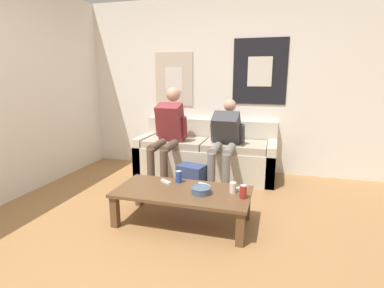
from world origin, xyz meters
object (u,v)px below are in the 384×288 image
(game_controller_near_left, at_px, (166,182))
(drink_can_blue, at_px, (179,177))
(couch, at_px, (206,156))
(ceramic_bowl, at_px, (201,190))
(coffee_table, at_px, (183,195))
(game_controller_near_right, at_px, (204,185))
(person_seated_teen, at_px, (225,139))
(backpack, at_px, (191,181))
(drink_can_red, at_px, (243,192))
(game_controller_far_center, at_px, (241,188))
(person_seated_adult, at_px, (168,131))
(pillar_candle, at_px, (233,188))

(game_controller_near_left, bearing_deg, drink_can_blue, 21.26)
(couch, bearing_deg, ceramic_bowl, -77.92)
(coffee_table, distance_m, game_controller_near_right, 0.25)
(couch, distance_m, person_seated_teen, 0.59)
(drink_can_blue, relative_size, game_controller_near_left, 0.89)
(backpack, height_order, drink_can_blue, drink_can_blue)
(drink_can_red, bearing_deg, backpack, 133.77)
(couch, height_order, game_controller_near_left, couch)
(person_seated_teen, bearing_deg, game_controller_far_center, -71.09)
(ceramic_bowl, height_order, drink_can_red, drink_can_red)
(couch, xyz_separation_m, person_seated_adult, (-0.45, -0.36, 0.41))
(coffee_table, bearing_deg, game_controller_near_left, 146.80)
(pillar_candle, xyz_separation_m, game_controller_near_right, (-0.30, 0.09, -0.04))
(person_seated_adult, bearing_deg, game_controller_near_left, -70.79)
(ceramic_bowl, bearing_deg, game_controller_near_left, 156.74)
(drink_can_red, height_order, game_controller_near_left, drink_can_red)
(couch, height_order, ceramic_bowl, couch)
(drink_can_red, relative_size, game_controller_far_center, 0.95)
(pillar_candle, distance_m, drink_can_red, 0.15)
(coffee_table, relative_size, backpack, 3.52)
(game_controller_near_left, bearing_deg, game_controller_far_center, 2.42)
(drink_can_blue, bearing_deg, pillar_candle, -11.89)
(drink_can_red, bearing_deg, person_seated_teen, 107.68)
(drink_can_blue, relative_size, game_controller_far_center, 0.95)
(couch, relative_size, game_controller_far_center, 15.34)
(drink_can_blue, bearing_deg, coffee_table, -61.81)
(ceramic_bowl, height_order, drink_can_blue, drink_can_blue)
(couch, distance_m, game_controller_near_right, 1.39)
(person_seated_adult, distance_m, person_seated_teen, 0.79)
(coffee_table, distance_m, drink_can_blue, 0.25)
(coffee_table, bearing_deg, game_controller_near_right, 43.23)
(person_seated_teen, distance_m, backpack, 0.73)
(pillar_candle, distance_m, drink_can_blue, 0.60)
(pillar_candle, bearing_deg, person_seated_adult, 134.38)
(pillar_candle, xyz_separation_m, drink_can_red, (0.11, -0.10, 0.01))
(backpack, distance_m, drink_can_red, 1.06)
(person_seated_teen, bearing_deg, couch, 135.37)
(coffee_table, xyz_separation_m, pillar_candle, (0.48, 0.08, 0.10))
(couch, relative_size, person_seated_teen, 1.78)
(drink_can_red, height_order, game_controller_near_right, drink_can_red)
(backpack, bearing_deg, pillar_candle, -46.67)
(game_controller_near_right, distance_m, game_controller_far_center, 0.37)
(couch, xyz_separation_m, person_seated_teen, (0.34, -0.34, 0.34))
(drink_can_red, distance_m, game_controller_near_left, 0.84)
(coffee_table, bearing_deg, couch, 95.15)
(person_seated_teen, height_order, drink_can_red, person_seated_teen)
(person_seated_teen, relative_size, drink_can_red, 9.04)
(backpack, xyz_separation_m, ceramic_bowl, (0.32, -0.75, 0.20))
(person_seated_adult, height_order, ceramic_bowl, person_seated_adult)
(ceramic_bowl, height_order, game_controller_near_left, ceramic_bowl)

